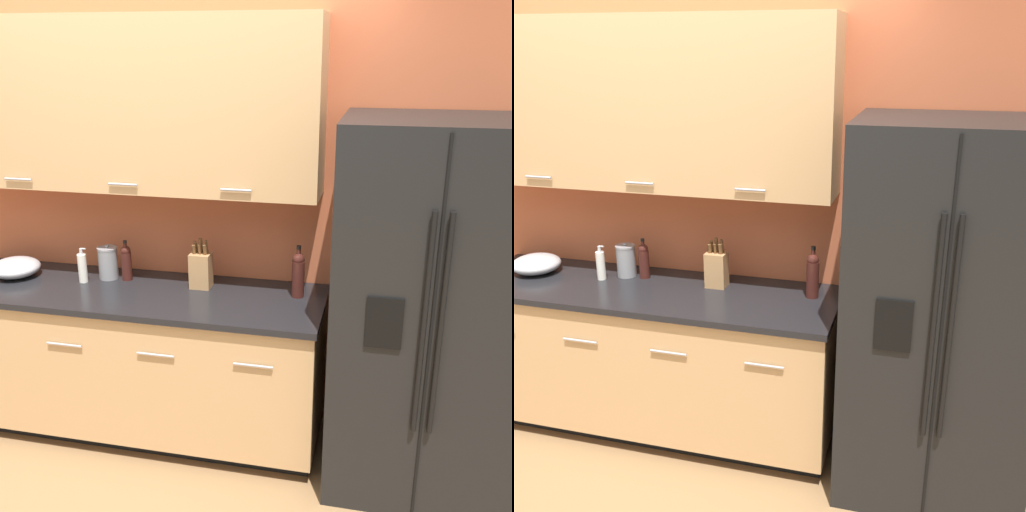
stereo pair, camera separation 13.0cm
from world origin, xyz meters
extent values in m
plane|color=olive|center=(0.00, 0.00, 0.00)|extent=(14.00, 14.00, 0.00)
cube|color=#BC5B38|center=(0.00, 1.03, 1.30)|extent=(10.00, 0.05, 2.60)
cube|color=tan|center=(-0.13, 0.84, 1.89)|extent=(2.04, 0.32, 0.90)
cylinder|color=#99999E|center=(-0.74, 0.67, 1.50)|extent=(0.16, 0.01, 0.01)
cylinder|color=#99999E|center=(-0.13, 0.67, 1.50)|extent=(0.16, 0.01, 0.01)
cylinder|color=#99999E|center=(0.48, 0.67, 1.50)|extent=(0.16, 0.01, 0.01)
cube|color=black|center=(-0.13, 0.72, 0.04)|extent=(2.09, 0.54, 0.09)
cube|color=tan|center=(-0.13, 0.68, 0.48)|extent=(2.13, 0.62, 0.78)
cube|color=black|center=(-0.13, 0.67, 0.88)|extent=(2.16, 0.64, 0.03)
cylinder|color=#99999E|center=(-0.38, 0.36, 0.69)|extent=(0.20, 0.01, 0.01)
cylinder|color=#99999E|center=(0.13, 0.36, 0.69)|extent=(0.20, 0.01, 0.01)
cylinder|color=#99999E|center=(0.64, 0.36, 0.69)|extent=(0.20, 0.01, 0.01)
cube|color=black|center=(1.45, 0.63, 0.94)|extent=(0.89, 0.73, 1.88)
cube|color=black|center=(1.45, 0.26, 0.94)|extent=(0.01, 0.01, 1.85)
cylinder|color=black|center=(1.42, 0.24, 1.04)|extent=(0.02, 0.02, 1.04)
cylinder|color=black|center=(1.49, 0.24, 1.04)|extent=(0.02, 0.02, 1.04)
cube|color=black|center=(1.25, 0.25, 1.04)|extent=(0.16, 0.01, 0.24)
cube|color=#A87A4C|center=(0.24, 0.80, 1.00)|extent=(0.11, 0.10, 0.20)
cylinder|color=brown|center=(0.21, 0.81, 1.13)|extent=(0.02, 0.03, 0.07)
cylinder|color=brown|center=(0.21, 0.78, 1.13)|extent=(0.02, 0.03, 0.06)
cylinder|color=brown|center=(0.24, 0.81, 1.14)|extent=(0.02, 0.04, 0.09)
cylinder|color=brown|center=(0.24, 0.78, 1.13)|extent=(0.02, 0.03, 0.06)
cylinder|color=brown|center=(0.27, 0.81, 1.14)|extent=(0.01, 0.03, 0.08)
cylinder|color=brown|center=(0.27, 0.78, 1.13)|extent=(0.02, 0.03, 0.06)
cylinder|color=#3D1914|center=(0.79, 0.78, 1.00)|extent=(0.07, 0.07, 0.20)
sphere|color=#3D1914|center=(0.79, 0.78, 1.11)|extent=(0.07, 0.07, 0.07)
cylinder|color=#3D1914|center=(0.79, 0.78, 1.14)|extent=(0.02, 0.02, 0.07)
cylinder|color=black|center=(0.79, 0.78, 1.18)|extent=(0.02, 0.02, 0.02)
cylinder|color=silver|center=(-0.44, 0.73, 0.98)|extent=(0.05, 0.05, 0.17)
cylinder|color=#B2B2B5|center=(-0.44, 0.73, 1.09)|extent=(0.02, 0.02, 0.04)
cylinder|color=#B2B2B5|center=(-0.43, 0.73, 1.10)|extent=(0.03, 0.01, 0.01)
cylinder|color=#3D1914|center=(-0.21, 0.82, 0.98)|extent=(0.06, 0.06, 0.17)
sphere|color=#3D1914|center=(-0.21, 0.82, 1.08)|extent=(0.06, 0.06, 0.06)
cylinder|color=#3D1914|center=(-0.21, 0.82, 1.10)|extent=(0.02, 0.02, 0.06)
cylinder|color=black|center=(-0.21, 0.82, 1.13)|extent=(0.02, 0.02, 0.01)
cylinder|color=gray|center=(-0.33, 0.82, 0.99)|extent=(0.11, 0.11, 0.18)
cylinder|color=gray|center=(-0.33, 0.82, 1.08)|extent=(0.11, 0.11, 0.01)
sphere|color=gray|center=(-0.33, 0.82, 1.09)|extent=(0.02, 0.02, 0.02)
ellipsoid|color=#A3A3A5|center=(-0.88, 0.73, 0.95)|extent=(0.28, 0.28, 0.11)
camera|label=1|loc=(1.22, -2.18, 2.17)|focal=42.00mm
camera|label=2|loc=(1.34, -2.15, 2.17)|focal=42.00mm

